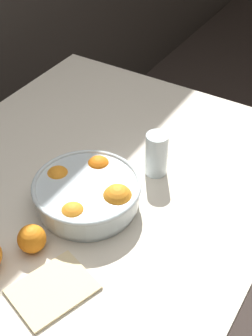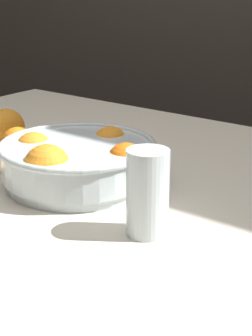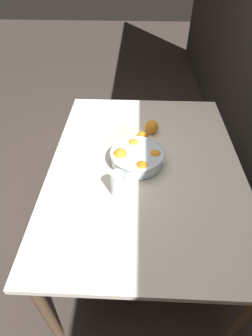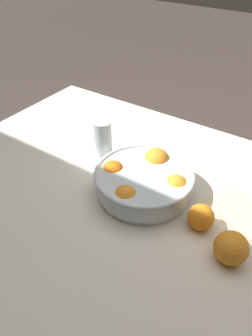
# 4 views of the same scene
# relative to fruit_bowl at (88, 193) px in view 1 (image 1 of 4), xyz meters

# --- Properties ---
(dining_table) EXTENTS (1.40, 1.04, 0.76)m
(dining_table) POSITION_rel_fruit_bowl_xyz_m (-0.00, 0.05, -0.12)
(dining_table) COLOR beige
(dining_table) RESTS_ON ground_plane
(fruit_bowl) EXTENTS (0.29, 0.29, 0.10)m
(fruit_bowl) POSITION_rel_fruit_bowl_xyz_m (0.00, 0.00, 0.00)
(fruit_bowl) COLOR silver
(fruit_bowl) RESTS_ON dining_table
(juice_glass) EXTENTS (0.06, 0.06, 0.13)m
(juice_glass) POSITION_rel_fruit_bowl_xyz_m (0.22, -0.09, 0.01)
(juice_glass) COLOR #F4A314
(juice_glass) RESTS_ON dining_table
(orange_loose_near_bowl) EXTENTS (0.07, 0.07, 0.07)m
(orange_loose_near_bowl) POSITION_rel_fruit_bowl_xyz_m (-0.19, 0.03, -0.01)
(orange_loose_near_bowl) COLOR orange
(orange_loose_near_bowl) RESTS_ON dining_table
(napkin) EXTENTS (0.22, 0.19, 0.01)m
(napkin) POSITION_rel_fruit_bowl_xyz_m (-0.27, -0.09, -0.04)
(napkin) COLOR beige
(napkin) RESTS_ON dining_table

